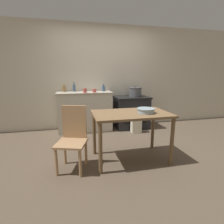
{
  "coord_description": "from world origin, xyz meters",
  "views": [
    {
      "loc": [
        -0.79,
        -2.88,
        1.38
      ],
      "look_at": [
        0.0,
        0.45,
        0.61
      ],
      "focal_mm": 28.0,
      "sensor_mm": 36.0,
      "label": 1
    }
  ],
  "objects": [
    {
      "name": "wall_back",
      "position": [
        0.0,
        1.58,
        1.27
      ],
      "size": [
        8.0,
        0.07,
        2.55
      ],
      "color": "beige",
      "rests_on": "ground_plane"
    },
    {
      "name": "counter_cabinet",
      "position": [
        -0.48,
        1.29,
        0.47
      ],
      "size": [
        1.29,
        0.55,
        0.94
      ],
      "color": "beige",
      "rests_on": "ground_plane"
    },
    {
      "name": "cup_center_left",
      "position": [
        -0.48,
        1.11,
        0.99
      ],
      "size": [
        0.08,
        0.08,
        0.1
      ],
      "primitive_type": "cylinder",
      "color": "#B74C42",
      "rests_on": "counter_cabinet"
    },
    {
      "name": "work_table",
      "position": [
        0.11,
        -0.38,
        0.67
      ],
      "size": [
        1.18,
        0.73,
        0.78
      ],
      "color": "brown",
      "rests_on": "ground_plane"
    },
    {
      "name": "bottle_mid_left",
      "position": [
        -0.94,
        1.45,
        1.01
      ],
      "size": [
        0.07,
        0.07,
        0.17
      ],
      "color": "olive",
      "rests_on": "counter_cabinet"
    },
    {
      "name": "flour_sack",
      "position": [
        0.67,
        0.83,
        0.21
      ],
      "size": [
        0.23,
        0.16,
        0.41
      ],
      "primitive_type": "cube",
      "color": "beige",
      "rests_on": "ground_plane"
    },
    {
      "name": "stove",
      "position": [
        0.7,
        1.25,
        0.4
      ],
      "size": [
        0.85,
        0.63,
        0.8
      ],
      "color": "black",
      "rests_on": "ground_plane"
    },
    {
      "name": "bottle_far_left",
      "position": [
        -0.0,
        1.37,
        1.01
      ],
      "size": [
        0.08,
        0.08,
        0.17
      ],
      "color": "#3D5675",
      "rests_on": "counter_cabinet"
    },
    {
      "name": "ground_plane",
      "position": [
        0.0,
        0.0,
        0.0
      ],
      "size": [
        14.0,
        14.0,
        0.0
      ],
      "primitive_type": "plane",
      "color": "brown"
    },
    {
      "name": "mixing_bowl_large",
      "position": [
        0.32,
        -0.45,
        0.82
      ],
      "size": [
        0.28,
        0.28,
        0.07
      ],
      "color": "#93A8B2",
      "rests_on": "work_table"
    },
    {
      "name": "stock_pot",
      "position": [
        0.79,
        1.25,
        0.92
      ],
      "size": [
        0.32,
        0.32,
        0.26
      ],
      "color": "#4C4C51",
      "rests_on": "stove"
    },
    {
      "name": "cup_center",
      "position": [
        -0.26,
        1.14,
        0.98
      ],
      "size": [
        0.09,
        0.09,
        0.08
      ],
      "primitive_type": "cylinder",
      "color": "#B74C42",
      "rests_on": "counter_cabinet"
    },
    {
      "name": "chair",
      "position": [
        -0.79,
        -0.43,
        0.48
      ],
      "size": [
        0.51,
        0.51,
        0.92
      ],
      "rotation": [
        0.0,
        0.0,
        -0.32
      ],
      "color": "#A87F56",
      "rests_on": "ground_plane"
    },
    {
      "name": "bottle_left",
      "position": [
        -0.71,
        1.43,
        1.03
      ],
      "size": [
        0.06,
        0.06,
        0.22
      ],
      "color": "#3D5675",
      "rests_on": "counter_cabinet"
    }
  ]
}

